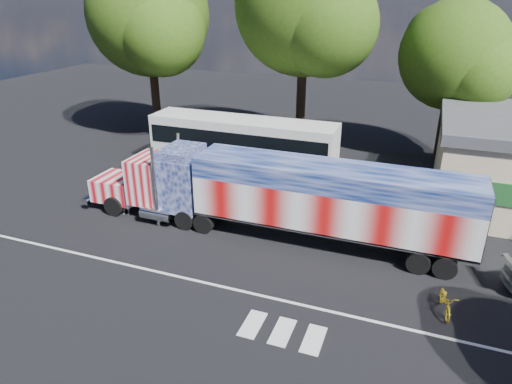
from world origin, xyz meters
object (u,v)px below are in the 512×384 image
(bicycle, at_px, (446,301))
(tree_ne_a, at_px, (457,56))
(tree_n_mid, at_px, (307,5))
(coach_bus, at_px, (242,145))
(tree_nw_a, at_px, (150,15))
(semi_truck, at_px, (280,195))
(woman, at_px, (125,201))

(bicycle, distance_m, tree_ne_a, 20.36)
(tree_n_mid, distance_m, tree_ne_a, 11.02)
(coach_bus, xyz_separation_m, tree_nw_a, (-9.96, 5.23, 8.02))
(tree_n_mid, relative_size, tree_ne_a, 1.39)
(tree_nw_a, bearing_deg, semi_truck, -40.71)
(coach_bus, relative_size, tree_ne_a, 1.14)
(coach_bus, xyz_separation_m, woman, (-3.69, -8.62, -1.17))
(tree_ne_a, bearing_deg, tree_n_mid, -170.64)
(semi_truck, relative_size, bicycle, 11.44)
(coach_bus, height_order, woman, coach_bus)
(coach_bus, xyz_separation_m, bicycle, (13.36, -11.49, -1.49))
(bicycle, height_order, tree_nw_a, tree_nw_a)
(bicycle, bearing_deg, tree_ne_a, 81.49)
(semi_truck, height_order, tree_n_mid, tree_n_mid)
(woman, height_order, bicycle, woman)
(woman, bearing_deg, bicycle, -26.53)
(woman, bearing_deg, tree_nw_a, 97.43)
(tree_n_mid, bearing_deg, woman, -113.55)
(coach_bus, bearing_deg, bicycle, -40.72)
(coach_bus, distance_m, bicycle, 17.68)
(semi_truck, xyz_separation_m, coach_bus, (-5.25, 7.86, -0.33))
(coach_bus, height_order, tree_nw_a, tree_nw_a)
(coach_bus, distance_m, woman, 9.45)
(tree_n_mid, xyz_separation_m, tree_nw_a, (-12.58, -0.64, -0.81))
(tree_ne_a, bearing_deg, semi_truck, -116.74)
(woman, xyz_separation_m, bicycle, (17.04, -2.88, -0.32))
(semi_truck, bearing_deg, tree_nw_a, 139.29)
(semi_truck, distance_m, coach_bus, 9.45)
(woman, relative_size, tree_ne_a, 0.14)
(semi_truck, bearing_deg, tree_n_mid, 100.83)
(bicycle, distance_m, tree_nw_a, 30.23)
(semi_truck, relative_size, woman, 13.12)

